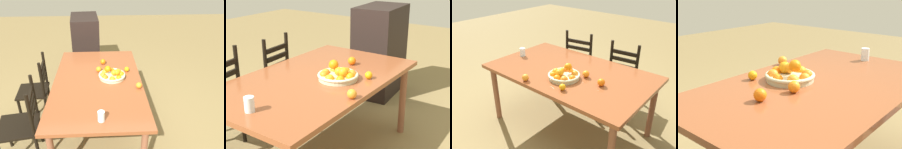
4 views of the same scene
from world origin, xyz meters
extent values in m
cube|color=brown|center=(0.00, 0.00, 0.71)|extent=(1.74, 1.03, 0.04)
cylinder|color=brown|center=(-0.79, -0.43, 0.34)|extent=(0.06, 0.06, 0.69)
cylinder|color=beige|center=(0.07, -0.17, 0.75)|extent=(0.31, 0.31, 0.04)
torus|color=beige|center=(0.07, -0.17, 0.76)|extent=(0.32, 0.32, 0.02)
sphere|color=orange|center=(0.18, -0.18, 0.76)|extent=(0.07, 0.07, 0.07)
sphere|color=orange|center=(0.14, -0.09, 0.76)|extent=(0.07, 0.07, 0.07)
sphere|color=orange|center=(0.06, -0.06, 0.76)|extent=(0.07, 0.07, 0.07)
sphere|color=orange|center=(0.00, -0.09, 0.76)|extent=(0.07, 0.07, 0.07)
sphere|color=orange|center=(-0.04, -0.17, 0.76)|extent=(0.07, 0.07, 0.07)
sphere|color=orange|center=(-0.01, -0.25, 0.76)|extent=(0.07, 0.07, 0.07)
sphere|color=orange|center=(0.07, -0.28, 0.76)|extent=(0.08, 0.08, 0.08)
sphere|color=orange|center=(0.14, -0.26, 0.76)|extent=(0.08, 0.08, 0.08)
sphere|color=orange|center=(0.08, -0.12, 0.84)|extent=(0.08, 0.08, 0.08)
sphere|color=orange|center=(0.06, -0.23, 0.80)|extent=(0.08, 0.08, 0.08)
sphere|color=orange|center=(0.05, -0.20, 0.80)|extent=(0.07, 0.07, 0.07)
sphere|color=orange|center=(0.21, -0.37, 0.76)|extent=(0.06, 0.06, 0.06)
sphere|color=orange|center=(-0.19, -0.46, 0.76)|extent=(0.07, 0.07, 0.07)
sphere|color=orange|center=(0.44, -0.07, 0.76)|extent=(0.07, 0.07, 0.07)
sphere|color=orange|center=(0.22, -0.01, 0.76)|extent=(0.07, 0.07, 0.07)
cylinder|color=silver|center=(-0.71, -0.04, 0.78)|extent=(0.06, 0.06, 0.10)
camera|label=1|loc=(-2.26, -0.05, 2.05)|focal=35.55mm
camera|label=2|loc=(-1.93, -1.53, 1.65)|focal=52.56mm
camera|label=3|loc=(1.46, -1.82, 1.81)|focal=38.56mm
camera|label=4|loc=(1.48, 1.01, 1.34)|focal=48.08mm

